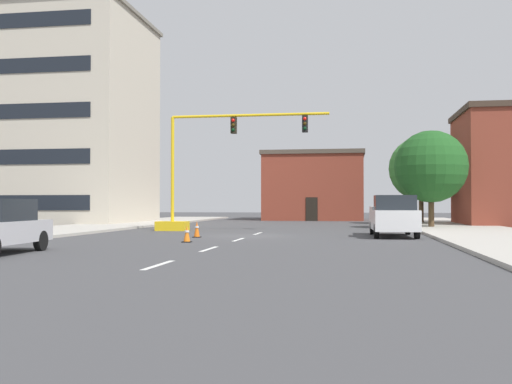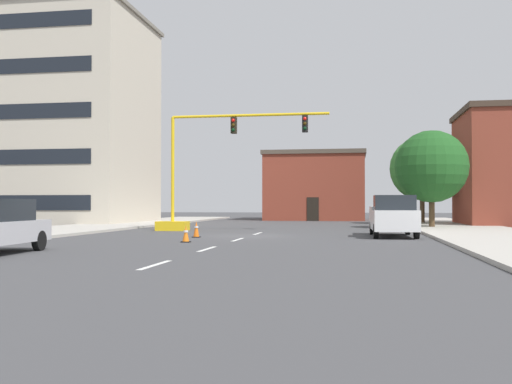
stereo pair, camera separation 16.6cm
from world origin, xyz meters
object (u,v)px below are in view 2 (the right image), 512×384
Objects in this scene: traffic_cone_roadside_b at (186,234)px; traffic_signal_gantry at (195,192)px; pickup_truck_white at (393,216)px; tree_right_mid at (432,167)px; traffic_cone_roadside_a at (196,229)px; tree_right_far at (422,169)px.

traffic_signal_gantry is at bearing 103.33° from traffic_cone_roadside_b.
pickup_truck_white is at bearing -22.15° from traffic_signal_gantry.
tree_right_mid is (14.13, 4.97, 1.64)m from traffic_signal_gantry.
traffic_cone_roadside_a is 3.54m from traffic_cone_roadside_b.
pickup_truck_white is (-3.02, -9.50, -2.98)m from tree_right_mid.
tree_right_far is (0.35, 8.52, 0.37)m from tree_right_mid.
tree_right_far is 24.16m from traffic_cone_roadside_a.
traffic_signal_gantry reaches higher than pickup_truck_white.
tree_right_far is 9.65× the size of traffic_cone_roadside_b.
tree_right_mid is 8.88× the size of traffic_cone_roadside_b.
traffic_cone_roadside_b is at bearing -146.57° from pickup_truck_white.
traffic_signal_gantry is 15.07m from tree_right_mid.
tree_right_mid reaches higher than pickup_truck_white.
traffic_cone_roadside_b is at bearing -81.77° from traffic_cone_roadside_a.
traffic_cone_roadside_b is (-8.69, -5.73, -0.63)m from pickup_truck_white.
traffic_cone_roadside_b is at bearing -76.67° from traffic_signal_gantry.
traffic_signal_gantry is 19.90m from tree_right_far.
traffic_signal_gantry reaches higher than tree_right_mid.
pickup_truck_white is (11.12, -4.53, -1.33)m from traffic_signal_gantry.
tree_right_mid is at bearing -92.38° from tree_right_far.
traffic_cone_roadside_a is at bearing -121.81° from tree_right_far.
tree_right_far reaches higher than pickup_truck_white.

